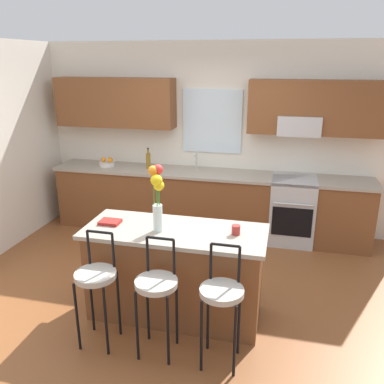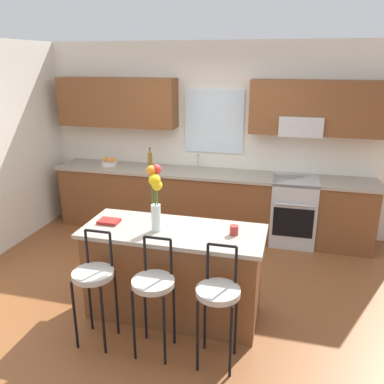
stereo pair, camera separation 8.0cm
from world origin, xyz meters
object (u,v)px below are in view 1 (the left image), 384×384
flower_vase (157,192)px  bottle_olive_oil (148,160)px  bar_stool_near (96,280)px  bar_stool_far (222,296)px  kitchen_island (175,272)px  oven_range (292,210)px  fruit_bowl_oranges (107,163)px  mug_ceramic (236,230)px  cookbook (110,222)px  bar_stool_middle (157,288)px

flower_vase → bottle_olive_oil: flower_vase is taller
bar_stool_near → bar_stool_far: 1.10m
kitchen_island → bar_stool_near: bar_stool_near is taller
oven_range → bar_stool_near: (-1.67, -2.59, 0.18)m
bar_stool_far → fruit_bowl_oranges: fruit_bowl_oranges is taller
oven_range → mug_ceramic: bearing=-105.2°
fruit_bowl_oranges → bottle_olive_oil: bottle_olive_oil is taller
fruit_bowl_oranges → bottle_olive_oil: 0.66m
bar_stool_far → fruit_bowl_oranges: (-2.19, 2.61, 0.33)m
oven_range → fruit_bowl_oranges: bearing=179.5°
bar_stool_near → flower_vase: (0.41, 0.50, 0.67)m
oven_range → bar_stool_far: (-0.57, -2.59, 0.18)m
cookbook → fruit_bowl_oranges: (-0.98, 2.05, 0.03)m
mug_ceramic → fruit_bowl_oranges: (-2.21, 2.02, -0.00)m
cookbook → fruit_bowl_oranges: size_ratio=0.83×
oven_range → flower_vase: flower_vase is taller
fruit_bowl_oranges → bar_stool_middle: bearing=-58.0°
oven_range → flower_vase: bearing=-121.1°
fruit_bowl_oranges → bottle_olive_oil: (0.66, 0.00, 0.08)m
mug_ceramic → flower_vase: bearing=-172.8°
bar_stool_middle → mug_ceramic: size_ratio=11.58×
flower_vase → mug_ceramic: (0.72, 0.09, -0.34)m
bar_stool_far → flower_vase: size_ratio=1.64×
fruit_bowl_oranges → bottle_olive_oil: size_ratio=0.78×
bar_stool_far → bar_stool_near: bearing=180.0°
oven_range → kitchen_island: (-1.12, -2.02, 0.00)m
fruit_bowl_oranges → bar_stool_far: bearing=-50.1°
mug_ceramic → fruit_bowl_oranges: bearing=137.6°
bar_stool_middle → fruit_bowl_oranges: fruit_bowl_oranges is taller
oven_range → fruit_bowl_oranges: size_ratio=3.83×
bar_stool_middle → fruit_bowl_oranges: (-1.64, 2.61, 0.33)m
bar_stool_near → mug_ceramic: 1.32m
kitchen_island → bottle_olive_oil: bearing=115.5°
bar_stool_near → bar_stool_middle: same height
bar_stool_far → oven_range: bearing=77.6°
bar_stool_middle → cookbook: (-0.66, 0.56, 0.30)m
bar_stool_middle → flower_vase: size_ratio=1.64×
bottle_olive_oil → bar_stool_far: bearing=-59.7°
kitchen_island → bar_stool_far: size_ratio=1.66×
oven_range → bottle_olive_oil: bottle_olive_oil is taller
mug_ceramic → cookbook: (-1.23, -0.03, -0.03)m
kitchen_island → cookbook: cookbook is taller
kitchen_island → mug_ceramic: mug_ceramic is taller
bar_stool_near → fruit_bowl_oranges: (-1.09, 2.61, 0.33)m
bar_stool_far → flower_vase: bearing=144.0°
mug_ceramic → kitchen_island: bearing=-177.4°
fruit_bowl_oranges → oven_range: bearing=-0.5°
bottle_olive_oil → fruit_bowl_oranges: bearing=180.0°
kitchen_island → bar_stool_near: (-0.55, -0.57, 0.17)m
cookbook → oven_range: bearing=48.8°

